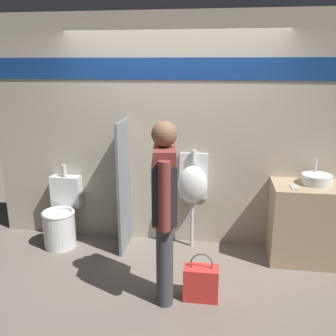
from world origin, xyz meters
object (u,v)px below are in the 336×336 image
object	(u,v)px
urinal_near_counter	(193,185)
shopping_bag	(201,283)
toilet	(61,218)
person_in_vest	(165,201)
sink_basin	(317,179)
cell_phone	(294,187)

from	to	relation	value
urinal_near_counter	shopping_bag	world-z (taller)	urinal_near_counter
toilet	shopping_bag	distance (m)	1.96
urinal_near_counter	shopping_bag	xyz separation A→B (m)	(0.18, -1.05, -0.61)
person_in_vest	sink_basin	bearing A→B (deg)	-65.24
sink_basin	toilet	size ratio (longest dim) A/B	0.34
toilet	shopping_bag	bearing A→B (deg)	-26.54
sink_basin	urinal_near_counter	xyz separation A→B (m)	(-1.35, 0.09, -0.16)
sink_basin	toilet	xyz separation A→B (m)	(-2.92, -0.09, -0.60)
cell_phone	urinal_near_counter	bearing A→B (deg)	166.95
person_in_vest	shopping_bag	size ratio (longest dim) A/B	3.60
sink_basin	cell_phone	world-z (taller)	sink_basin
sink_basin	shopping_bag	distance (m)	1.70
toilet	person_in_vest	xyz separation A→B (m)	(1.41, -0.91, 0.65)
toilet	person_in_vest	distance (m)	1.80
cell_phone	urinal_near_counter	distance (m)	1.13
toilet	person_in_vest	size ratio (longest dim) A/B	0.57
cell_phone	shopping_bag	xyz separation A→B (m)	(-0.92, -0.80, -0.72)
shopping_bag	toilet	bearing A→B (deg)	153.46
cell_phone	urinal_near_counter	xyz separation A→B (m)	(-1.09, 0.25, -0.11)
cell_phone	shopping_bag	world-z (taller)	cell_phone
cell_phone	shopping_bag	size ratio (longest dim) A/B	0.30
toilet	person_in_vest	world-z (taller)	person_in_vest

